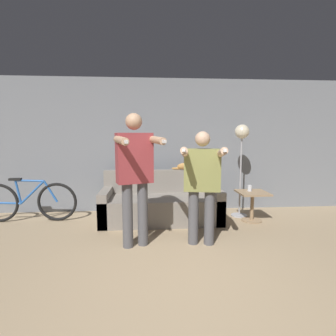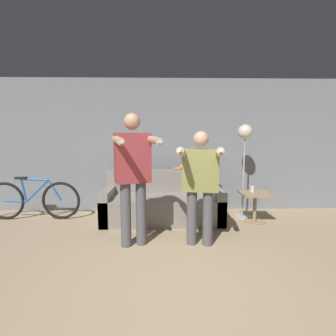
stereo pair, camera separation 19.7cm
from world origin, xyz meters
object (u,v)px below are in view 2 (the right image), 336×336
at_px(couch, 163,205).
at_px(person_left, 133,170).
at_px(person_right, 200,180).
at_px(cup, 252,189).
at_px(bicycle, 33,200).
at_px(side_table, 255,201).
at_px(cat, 190,166).
at_px(floor_lamp, 245,143).

relative_size(couch, person_left, 1.16).
distance_m(couch, person_left, 1.39).
relative_size(person_right, cup, 14.41).
height_order(person_right, bicycle, person_right).
height_order(person_right, side_table, person_right).
xyz_separation_m(person_right, cat, (0.02, 1.40, 0.03)).
height_order(person_left, person_right, person_left).
bearing_deg(person_right, cat, 98.73).
height_order(person_left, floor_lamp, person_left).
bearing_deg(bicycle, side_table, -3.78).
distance_m(floor_lamp, side_table, 1.04).
xyz_separation_m(side_table, cup, (-0.03, 0.06, 0.20)).
bearing_deg(person_left, side_table, 7.83).
relative_size(floor_lamp, side_table, 3.25).
bearing_deg(bicycle, floor_lamp, 0.45).
xyz_separation_m(person_left, bicycle, (-1.93, 1.19, -0.69)).
relative_size(person_right, side_table, 2.99).
bearing_deg(cup, bicycle, 177.09).
xyz_separation_m(person_right, bicycle, (-2.83, 1.19, -0.55)).
distance_m(cat, bicycle, 2.91).
distance_m(cat, cup, 1.18).
xyz_separation_m(side_table, bicycle, (-3.92, 0.26, -0.02)).
bearing_deg(couch, bicycle, 177.44).
bearing_deg(person_right, side_table, 49.81).
height_order(person_left, cat, person_left).
distance_m(person_right, bicycle, 3.12).
bearing_deg(cat, person_left, -123.31).
bearing_deg(bicycle, cup, -2.91).
distance_m(couch, bicycle, 2.33).
distance_m(person_left, cup, 2.25).
relative_size(floor_lamp, bicycle, 1.02).
xyz_separation_m(cat, cup, (1.04, -0.41, -0.36)).
bearing_deg(cup, person_left, -153.31).
xyz_separation_m(couch, person_right, (0.50, -1.08, 0.63)).
height_order(floor_lamp, cup, floor_lamp).
bearing_deg(side_table, floor_lamp, 113.25).
xyz_separation_m(cup, bicycle, (-3.89, 0.20, -0.22)).
distance_m(couch, cat, 0.90).
bearing_deg(cat, cup, -21.52).
distance_m(floor_lamp, bicycle, 3.93).
height_order(floor_lamp, side_table, floor_lamp).
bearing_deg(bicycle, person_right, -22.80).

